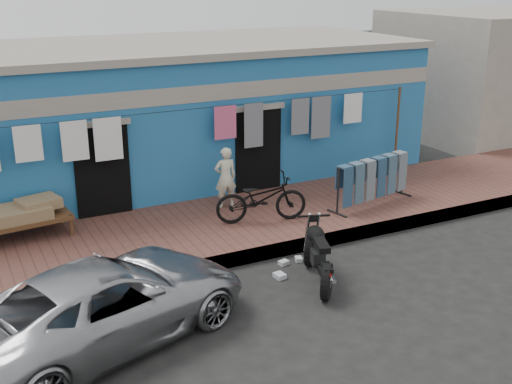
% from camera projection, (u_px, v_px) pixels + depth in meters
% --- Properties ---
extents(ground, '(80.00, 80.00, 0.00)m').
position_uv_depth(ground, '(312.00, 295.00, 10.37)').
color(ground, black).
rests_on(ground, ground).
extents(sidewalk, '(28.00, 3.00, 0.25)m').
position_uv_depth(sidewalk, '(234.00, 226.00, 12.87)').
color(sidewalk, brown).
rests_on(sidewalk, ground).
extents(curb, '(28.00, 0.10, 0.25)m').
position_uv_depth(curb, '(267.00, 252.00, 11.64)').
color(curb, gray).
rests_on(curb, ground).
extents(building, '(12.20, 5.20, 3.36)m').
position_uv_depth(building, '(165.00, 112.00, 15.72)').
color(building, '#256095').
rests_on(building, ground).
extents(neighbor_right, '(6.00, 5.00, 3.80)m').
position_uv_depth(neighbor_right, '(494.00, 73.00, 20.35)').
color(neighbor_right, '#9E9384').
rests_on(neighbor_right, ground).
extents(clothesline, '(10.06, 0.06, 2.10)m').
position_uv_depth(clothesline, '(194.00, 133.00, 13.25)').
color(clothesline, brown).
rests_on(clothesline, sidewalk).
extents(car, '(4.65, 3.20, 1.20)m').
position_uv_depth(car, '(108.00, 301.00, 8.96)').
color(car, '#ACACB0').
rests_on(car, ground).
extents(seated_person, '(0.49, 0.35, 1.29)m').
position_uv_depth(seated_person, '(225.00, 177.00, 13.34)').
color(seated_person, beige).
rests_on(seated_person, sidewalk).
extents(bicycle, '(1.90, 1.07, 1.16)m').
position_uv_depth(bicycle, '(261.00, 193.00, 12.59)').
color(bicycle, black).
rests_on(bicycle, sidewalk).
extents(motorcycle, '(1.56, 1.94, 1.03)m').
position_uv_depth(motorcycle, '(319.00, 253.00, 10.69)').
color(motorcycle, black).
rests_on(motorcycle, ground).
extents(charpoy, '(2.18, 1.37, 0.66)m').
position_uv_depth(charpoy, '(18.00, 222.00, 11.83)').
color(charpoy, brown).
rests_on(charpoy, sidewalk).
extents(jeans_rack, '(2.32, 1.30, 1.03)m').
position_uv_depth(jeans_rack, '(372.00, 181.00, 13.57)').
color(jeans_rack, black).
rests_on(jeans_rack, sidewalk).
extents(litter_a, '(0.19, 0.16, 0.07)m').
position_uv_depth(litter_a, '(284.00, 263.00, 11.44)').
color(litter_a, silver).
rests_on(litter_a, ground).
extents(litter_b, '(0.16, 0.19, 0.08)m').
position_uv_depth(litter_b, '(299.00, 259.00, 11.57)').
color(litter_b, silver).
rests_on(litter_b, ground).
extents(litter_c, '(0.18, 0.22, 0.08)m').
position_uv_depth(litter_c, '(280.00, 276.00, 10.94)').
color(litter_c, silver).
rests_on(litter_c, ground).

